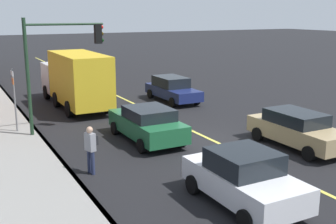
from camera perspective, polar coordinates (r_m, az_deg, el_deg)
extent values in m
plane|color=black|center=(18.48, 6.27, -3.98)|extent=(200.00, 200.00, 0.00)
cube|color=gray|center=(15.57, -20.97, -7.90)|extent=(80.00, 3.97, 0.15)
cube|color=slate|center=(15.86, -14.10, -6.99)|extent=(80.00, 0.16, 0.15)
cube|color=#D8CC4C|center=(18.47, 6.27, -3.96)|extent=(80.00, 0.16, 0.01)
cube|color=silver|center=(12.52, 10.31, -9.51)|extent=(3.95, 1.88, 0.73)
cube|color=black|center=(12.30, 10.35, -6.59)|extent=(1.76, 1.73, 0.60)
cylinder|color=black|center=(13.15, 3.47, -9.88)|extent=(0.60, 0.22, 0.60)
cylinder|color=black|center=(14.13, 9.91, -8.37)|extent=(0.60, 0.22, 0.60)
cylinder|color=black|center=(11.23, 10.65, -14.39)|extent=(0.60, 0.22, 0.60)
cylinder|color=black|center=(12.36, 17.49, -12.09)|extent=(0.60, 0.22, 0.60)
cube|color=navy|center=(26.50, 0.66, 2.77)|extent=(4.64, 1.73, 0.61)
cube|color=black|center=(26.63, 0.38, 4.19)|extent=(2.39, 1.59, 0.63)
cylinder|color=black|center=(25.68, 3.96, 1.70)|extent=(0.60, 0.22, 0.60)
cylinder|color=black|center=(24.84, 0.65, 1.33)|extent=(0.60, 0.22, 0.60)
cylinder|color=black|center=(28.27, 0.67, 2.81)|extent=(0.60, 0.22, 0.60)
cylinder|color=black|center=(27.51, -2.42, 2.51)|extent=(0.60, 0.22, 0.60)
cube|color=#1E6038|center=(18.35, -2.94, -1.86)|extent=(4.53, 1.88, 0.74)
cube|color=black|center=(17.97, -2.62, -0.17)|extent=(2.12, 1.73, 0.48)
cylinder|color=black|center=(19.43, -7.27, -2.21)|extent=(0.60, 0.22, 0.60)
cylinder|color=black|center=(20.13, -2.37, -1.56)|extent=(0.60, 0.22, 0.60)
cylinder|color=black|center=(16.78, -3.60, -4.65)|extent=(0.60, 0.22, 0.60)
cylinder|color=black|center=(17.58, 1.87, -3.78)|extent=(0.60, 0.22, 0.60)
cube|color=tan|center=(18.19, 17.28, -2.67)|extent=(4.51, 1.71, 0.70)
cube|color=black|center=(18.13, 17.10, -0.71)|extent=(2.41, 1.58, 0.51)
cylinder|color=black|center=(16.73, 18.77, -5.43)|extent=(0.60, 0.22, 0.60)
cylinder|color=black|center=(19.86, 15.90, -2.28)|extent=(0.60, 0.22, 0.60)
cylinder|color=black|center=(18.77, 12.20, -2.97)|extent=(0.60, 0.22, 0.60)
cube|color=silver|center=(28.45, -14.32, 4.66)|extent=(2.28, 2.22, 1.85)
cube|color=gold|center=(24.41, -12.01, 4.54)|extent=(5.71, 2.22, 2.82)
cylinder|color=black|center=(28.37, -16.30, 2.62)|extent=(0.90, 0.28, 0.90)
cylinder|color=black|center=(28.86, -12.17, 3.03)|extent=(0.90, 0.28, 0.90)
cylinder|color=black|center=(23.04, -13.38, 0.39)|extent=(0.90, 0.28, 0.90)
cylinder|color=black|center=(23.64, -8.41, 0.94)|extent=(0.90, 0.28, 0.90)
cylinder|color=black|center=(25.76, -15.02, 1.65)|extent=(0.90, 0.28, 0.90)
cylinder|color=black|center=(26.30, -10.52, 2.12)|extent=(0.90, 0.28, 0.90)
cylinder|color=#262D4C|center=(14.78, -10.26, -6.88)|extent=(0.17, 0.17, 0.85)
cylinder|color=#262D4C|center=(14.96, -10.73, -6.65)|extent=(0.17, 0.17, 0.85)
cube|color=gray|center=(14.64, -10.62, -4.04)|extent=(0.45, 0.32, 0.63)
sphere|color=tan|center=(14.51, -10.69, -2.41)|extent=(0.23, 0.23, 0.23)
cube|color=black|center=(14.71, -10.07, -3.79)|extent=(0.29, 0.22, 0.34)
cylinder|color=#1E3823|center=(19.25, -18.61, 4.22)|extent=(0.16, 0.16, 5.31)
cylinder|color=#1E3823|center=(19.41, -13.92, 11.58)|extent=(0.10, 3.52, 0.10)
cube|color=black|center=(19.85, -9.57, 10.51)|extent=(0.28, 0.30, 0.90)
sphere|color=red|center=(19.90, -9.10, 11.40)|extent=(0.18, 0.18, 0.18)
sphere|color=#392905|center=(19.91, -9.07, 10.54)|extent=(0.18, 0.18, 0.18)
sphere|color=black|center=(19.93, -9.04, 9.68)|extent=(0.18, 0.18, 0.18)
cylinder|color=slate|center=(20.29, -20.22, 1.29)|extent=(0.08, 0.08, 3.05)
cube|color=white|center=(20.07, -20.58, 4.98)|extent=(0.60, 0.02, 0.20)
cube|color=#DB5919|center=(20.12, -20.50, 4.00)|extent=(0.44, 0.02, 0.28)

